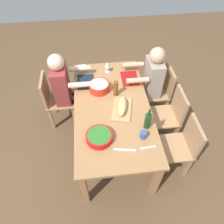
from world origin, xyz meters
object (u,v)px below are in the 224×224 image
(cutting_board, at_px, (122,109))
(napkin_stack, at_px, (82,68))
(cup_near_left, at_px, (143,135))
(diner_near_right, at_px, (150,79))
(serving_bowl_greens, at_px, (99,137))
(serving_bowl_pasta, at_px, (99,87))
(diner_far_right, at_px, (65,86))
(chair_near_left, at_px, (182,145))
(beer_bottle, at_px, (116,89))
(chair_far_right, at_px, (54,98))
(chair_near_center, at_px, (169,114))
(chair_near_right, at_px, (160,89))
(wine_bottle, at_px, (148,121))
(bread_loaf, at_px, (122,106))
(wine_glass, at_px, (107,65))
(dining_table, at_px, (112,111))

(cutting_board, distance_m, napkin_stack, 0.98)
(cutting_board, xyz_separation_m, cup_near_left, (-0.43, -0.17, 0.04))
(diner_near_right, distance_m, serving_bowl_greens, 1.25)
(serving_bowl_pasta, bearing_deg, diner_far_right, 68.49)
(chair_near_left, xyz_separation_m, beer_bottle, (0.69, 0.72, 0.37))
(diner_far_right, xyz_separation_m, serving_bowl_pasta, (-0.19, -0.47, 0.11))
(chair_far_right, height_order, diner_far_right, diner_far_right)
(chair_near_center, relative_size, chair_near_right, 1.00)
(chair_near_center, height_order, wine_bottle, wine_bottle)
(chair_near_right, xyz_separation_m, serving_bowl_pasta, (-0.19, 0.92, 0.32))
(diner_far_right, xyz_separation_m, bread_loaf, (-0.56, -0.72, 0.11))
(diner_near_right, distance_m, wine_glass, 0.64)
(diner_far_right, relative_size, cup_near_left, 13.29)
(wine_glass, xyz_separation_m, napkin_stack, (0.11, 0.37, -0.10))
(diner_far_right, relative_size, chair_near_right, 1.41)
(serving_bowl_pasta, xyz_separation_m, bread_loaf, (-0.38, -0.25, 0.00))
(cutting_board, bearing_deg, serving_bowl_pasta, 33.39)
(chair_near_right, height_order, wine_glass, wine_glass)
(serving_bowl_greens, height_order, cup_near_left, cup_near_left)
(serving_bowl_pasta, relative_size, wine_bottle, 0.91)
(diner_far_right, height_order, cup_near_left, diner_far_right)
(diner_near_right, bearing_deg, wine_bottle, 163.67)
(serving_bowl_greens, distance_m, beer_bottle, 0.71)
(cutting_board, xyz_separation_m, wine_glass, (0.76, 0.10, 0.11))
(chair_near_right, distance_m, beer_bottle, 0.86)
(diner_near_right, distance_m, napkin_stack, 1.01)
(dining_table, relative_size, beer_bottle, 8.19)
(chair_far_right, relative_size, cutting_board, 2.12)
(beer_bottle, bearing_deg, chair_near_right, -67.30)
(diner_near_right, distance_m, wine_bottle, 0.90)
(dining_table, relative_size, wine_bottle, 6.21)
(chair_near_right, bearing_deg, chair_far_right, 90.00)
(chair_far_right, height_order, cutting_board, chair_far_right)
(beer_bottle, xyz_separation_m, wine_glass, (0.49, 0.06, 0.01))
(serving_bowl_greens, bearing_deg, wine_bottle, -78.93)
(dining_table, bearing_deg, wine_glass, -1.03)
(dining_table, relative_size, chair_far_right, 2.12)
(dining_table, bearing_deg, beer_bottle, -20.06)
(chair_near_right, distance_m, bread_loaf, 0.94)
(diner_far_right, xyz_separation_m, cutting_board, (-0.56, -0.72, 0.05))
(serving_bowl_pasta, height_order, serving_bowl_greens, serving_bowl_pasta)
(chair_far_right, distance_m, bread_loaf, 1.11)
(diner_far_right, xyz_separation_m, beer_bottle, (-0.30, -0.68, 0.15))
(chair_far_right, xyz_separation_m, chair_near_center, (-0.50, -1.58, 0.00))
(wine_bottle, relative_size, beer_bottle, 1.32)
(chair_far_right, distance_m, diner_near_right, 1.41)
(serving_bowl_pasta, relative_size, cutting_board, 0.66)
(cup_near_left, bearing_deg, diner_near_right, -18.02)
(chair_near_center, distance_m, serving_bowl_pasta, 1.03)
(bread_loaf, relative_size, beer_bottle, 1.45)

